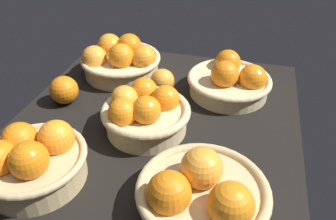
{
  "coord_description": "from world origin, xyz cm",
  "views": [
    {
      "loc": [
        -62.63,
        -20.6,
        54.3
      ],
      "look_at": [
        2.17,
        -3.39,
        7.0
      ],
      "focal_mm": 35.4,
      "sensor_mm": 36.0,
      "label": 1
    }
  ],
  "objects": [
    {
      "name": "basket_near_right",
      "position": [
        20.99,
        -16.83,
        6.98
      ],
      "size": [
        23.76,
        23.76,
        10.87
      ],
      "color": "#D3BC8C",
      "rests_on": "market_tray"
    },
    {
      "name": "basket_near_left",
      "position": [
        -22.01,
        -16.15,
        7.22
      ],
      "size": [
        24.82,
        24.82,
        11.43
      ],
      "color": "tan",
      "rests_on": "market_tray"
    },
    {
      "name": "basket_far_left",
      "position": [
        -22.94,
        18.14,
        8.03
      ],
      "size": [
        21.6,
        21.6,
        11.92
      ],
      "color": "tan",
      "rests_on": "market_tray"
    },
    {
      "name": "basket_center",
      "position": [
        -1.29,
        1.59,
        7.88
      ],
      "size": [
        21.58,
        21.58,
        11.22
      ],
      "color": "#D3BC8C",
      "rests_on": "market_tray"
    },
    {
      "name": "market_tray",
      "position": [
        0.0,
        0.0,
        1.5
      ],
      "size": [
        84.0,
        72.0,
        3.0
      ],
      "primitive_type": "cube",
      "color": "black",
      "rests_on": "ground"
    },
    {
      "name": "basket_far_right",
      "position": [
        23.62,
        17.57,
        7.75
      ],
      "size": [
        24.68,
        24.68,
        11.57
      ],
      "color": "#D3BC8C",
      "rests_on": "market_tray"
    },
    {
      "name": "loose_orange_back_gap",
      "position": [
        16.5,
        2.08,
        6.48
      ],
      "size": [
        6.96,
        6.96,
        6.96
      ],
      "primitive_type": "sphere",
      "color": "#F49E33",
      "rests_on": "market_tray"
    },
    {
      "name": "loose_orange_front_gap",
      "position": [
        4.24,
        26.45,
        6.86
      ],
      "size": [
        7.72,
        7.72,
        7.72
      ],
      "primitive_type": "sphere",
      "color": "orange",
      "rests_on": "market_tray"
    }
  ]
}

